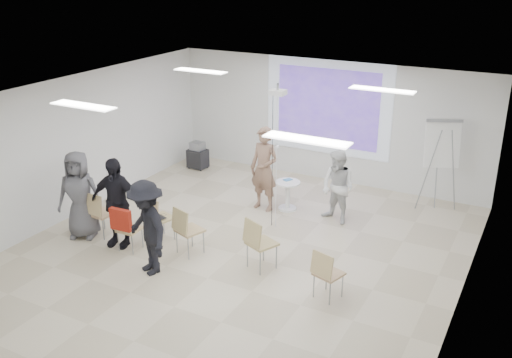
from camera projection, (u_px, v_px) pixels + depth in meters
The scene contains 30 objects.
floor at pixel (236, 256), 10.82m from camera, with size 8.00×9.00×0.10m, color beige.
ceiling at pixel (234, 96), 9.70m from camera, with size 8.00×9.00×0.10m, color white.
wall_back at pixel (328, 121), 14.00m from camera, with size 8.00×0.10×3.00m, color silver.
wall_left at pixel (69, 147), 12.04m from camera, with size 0.10×9.00×3.00m, color silver.
wall_right at pixel (470, 227), 8.48m from camera, with size 0.10×9.00×3.00m, color silver.
projection_halo at pixel (327, 108), 13.82m from camera, with size 3.20×0.01×2.30m, color silver.
projection_image at pixel (327, 108), 13.81m from camera, with size 2.60×0.01×1.90m, color #5534B0.
pedestal_table at pixel (288, 194), 12.59m from camera, with size 0.73×0.73×0.68m.
player_left at pixel (264, 164), 12.39m from camera, with size 0.78×0.53×2.13m, color #906C58.
player_right at pixel (338, 183), 11.82m from camera, with size 0.84×0.67×1.74m, color white.
controller_left at pixel (277, 147), 12.39m from camera, with size 0.04×0.13×0.04m, color white.
controller_right at pixel (335, 165), 12.00m from camera, with size 0.04×0.13×0.04m, color white.
chair_far_left at pixel (99, 211), 11.30m from camera, with size 0.47×0.50×0.94m.
chair_left_mid at pixel (127, 227), 10.73m from camera, with size 0.42×0.45×0.85m.
chair_left_inner at pixel (157, 215), 11.11m from camera, with size 0.56×0.58×0.94m.
chair_center at pixel (186, 227), 10.59m from camera, with size 0.58×0.60×0.95m.
chair_right_inner at pixel (258, 240), 10.07m from camera, with size 0.62×0.64×0.98m.
chair_right_far at pixel (326, 271), 9.19m from camera, with size 0.52×0.54×0.88m.
red_jacket at pixel (121, 220), 10.54m from camera, with size 0.44×0.10×0.42m, color #B12615.
laptop at pixel (161, 216), 11.20m from camera, with size 0.34×0.25×0.03m, color black.
audience_left at pixel (115, 196), 10.80m from camera, with size 1.19×0.71×2.05m, color black.
audience_mid at pixel (146, 222), 9.84m from camera, with size 1.27×0.69×1.97m, color black.
audience_outer at pixel (79, 190), 11.16m from camera, with size 0.98×0.64×2.00m, color #59585D.
flipchart_easel at pixel (442, 144), 12.18m from camera, with size 0.82×0.66×2.06m.
av_cart at pixel (198, 156), 15.11m from camera, with size 0.51×0.42×0.72m.
ceiling_projector at pixel (277, 99), 11.01m from camera, with size 0.30×0.25×3.00m.
fluor_panel_nw at pixel (200, 71), 12.25m from camera, with size 1.20×0.30×0.02m, color white.
fluor_panel_ne at pixel (382, 90), 10.50m from camera, with size 1.20×0.30×0.02m, color white.
fluor_panel_sw at pixel (83, 106), 9.37m from camera, with size 1.20×0.30×0.02m, color white.
fluor_panel_se at pixel (307, 140), 7.62m from camera, with size 1.20×0.30×0.02m, color white.
Camera 1 is at (4.84, -8.25, 5.24)m, focal length 40.00 mm.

